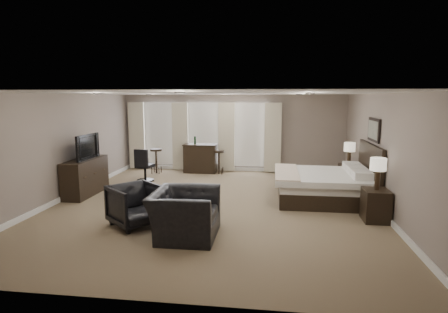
# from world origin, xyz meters

# --- Properties ---
(room) EXTENTS (7.60, 8.60, 2.64)m
(room) POSITION_xyz_m (0.00, 0.00, 1.30)
(room) COLOR #74624A
(room) RESTS_ON ground
(window_bay) EXTENTS (5.25, 0.20, 2.30)m
(window_bay) POSITION_xyz_m (-1.00, 4.11, 1.20)
(window_bay) COLOR silver
(window_bay) RESTS_ON room
(bed) EXTENTS (2.22, 2.12, 1.41)m
(bed) POSITION_xyz_m (2.58, 0.78, 0.71)
(bed) COLOR silver
(bed) RESTS_ON ground
(nightstand_near) EXTENTS (0.49, 0.60, 0.66)m
(nightstand_near) POSITION_xyz_m (3.47, -0.67, 0.33)
(nightstand_near) COLOR black
(nightstand_near) RESTS_ON ground
(nightstand_far) EXTENTS (0.48, 0.59, 0.64)m
(nightstand_far) POSITION_xyz_m (3.47, 2.23, 0.32)
(nightstand_far) COLOR black
(nightstand_far) RESTS_ON ground
(lamp_near) EXTENTS (0.32, 0.32, 0.65)m
(lamp_near) POSITION_xyz_m (3.47, -0.67, 0.98)
(lamp_near) COLOR beige
(lamp_near) RESTS_ON nightstand_near
(lamp_far) EXTENTS (0.31, 0.31, 0.63)m
(lamp_far) POSITION_xyz_m (3.47, 2.23, 0.96)
(lamp_far) COLOR beige
(lamp_far) RESTS_ON nightstand_far
(wall_art) EXTENTS (0.04, 0.96, 0.56)m
(wall_art) POSITION_xyz_m (3.70, 0.78, 1.75)
(wall_art) COLOR slate
(wall_art) RESTS_ON room
(dresser) EXTENTS (0.52, 1.61, 0.93)m
(dresser) POSITION_xyz_m (-3.45, 0.55, 0.47)
(dresser) COLOR black
(dresser) RESTS_ON ground
(tv) EXTENTS (0.64, 1.12, 0.15)m
(tv) POSITION_xyz_m (-3.45, 0.55, 1.01)
(tv) COLOR black
(tv) RESTS_ON dresser
(armchair_near) EXTENTS (0.86, 1.31, 1.14)m
(armchair_near) POSITION_xyz_m (-0.20, -2.03, 0.57)
(armchair_near) COLOR black
(armchair_near) RESTS_ON ground
(armchair_far) EXTENTS (1.20, 1.21, 0.91)m
(armchair_far) POSITION_xyz_m (-1.29, -1.58, 0.45)
(armchair_far) COLOR black
(armchair_far) RESTS_ON ground
(bar_counter) EXTENTS (1.11, 0.58, 0.97)m
(bar_counter) POSITION_xyz_m (-1.05, 3.78, 0.48)
(bar_counter) COLOR black
(bar_counter) RESTS_ON ground
(bar_stool_left) EXTENTS (0.47, 0.47, 0.82)m
(bar_stool_left) POSITION_xyz_m (-2.48, 3.45, 0.41)
(bar_stool_left) COLOR black
(bar_stool_left) RESTS_ON ground
(bar_stool_right) EXTENTS (0.49, 0.49, 0.78)m
(bar_stool_right) POSITION_xyz_m (-0.40, 3.60, 0.39)
(bar_stool_right) COLOR black
(bar_stool_right) RESTS_ON ground
(desk_chair) EXTENTS (0.59, 0.59, 1.00)m
(desk_chair) POSITION_xyz_m (-2.45, 2.25, 0.50)
(desk_chair) COLOR black
(desk_chair) RESTS_ON ground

